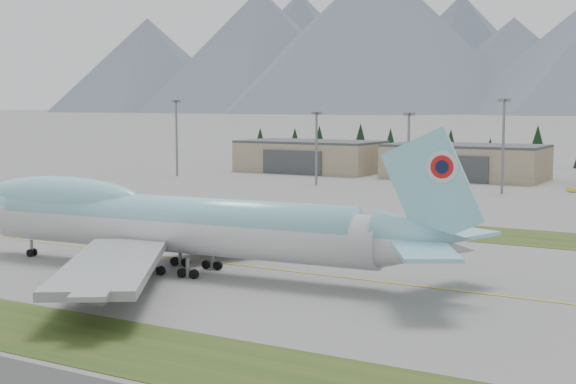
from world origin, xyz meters
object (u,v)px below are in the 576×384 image
Objects in this scene: boeing_747_freighter at (172,223)px; service_vehicle_a at (399,185)px; hangar_center at (465,162)px; hangar_left at (311,156)px; service_vehicle_b at (574,192)px.

boeing_747_freighter is 22.82× the size of service_vehicle_a.
service_vehicle_a is (-10.08, -30.11, -5.39)m from hangar_center.
boeing_747_freighter is 157.95m from hangar_center.
service_vehicle_b is at bearing -14.84° from hangar_left.
hangar_center is at bearing 72.40° from service_vehicle_a.
service_vehicle_a is (-18.15, 127.62, -6.73)m from boeing_747_freighter.
hangar_left is 95.39m from service_vehicle_b.
boeing_747_freighter is 169.88m from hangar_left.
hangar_center is 11.70× the size of service_vehicle_b.
hangar_left is at bearing 147.07° from service_vehicle_a.
boeing_747_freighter reaches higher than hangar_center.
service_vehicle_b is at bearing -33.34° from hangar_center.
hangar_left and hangar_center have the same top height.
hangar_left is 14.13× the size of service_vehicle_a.
hangar_left is at bearing 94.83° from service_vehicle_b.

